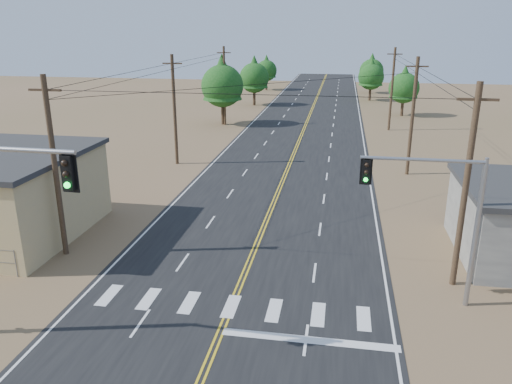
# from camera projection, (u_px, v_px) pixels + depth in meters

# --- Properties ---
(road) EXTENTS (15.00, 200.00, 0.02)m
(road) POSITION_uv_depth(u_px,v_px,m) (285.00, 175.00, 43.57)
(road) COLOR black
(road) RESTS_ON ground
(utility_pole_left_near) EXTENTS (1.80, 0.30, 10.00)m
(utility_pole_left_near) POSITION_uv_depth(u_px,v_px,m) (55.00, 167.00, 26.80)
(utility_pole_left_near) COLOR #4C3826
(utility_pole_left_near) RESTS_ON ground
(utility_pole_left_mid) EXTENTS (1.80, 0.30, 10.00)m
(utility_pole_left_mid) POSITION_uv_depth(u_px,v_px,m) (175.00, 109.00, 45.52)
(utility_pole_left_mid) COLOR #4C3826
(utility_pole_left_mid) RESTS_ON ground
(utility_pole_left_far) EXTENTS (1.80, 0.30, 10.00)m
(utility_pole_left_far) POSITION_uv_depth(u_px,v_px,m) (224.00, 85.00, 64.23)
(utility_pole_left_far) COLOR #4C3826
(utility_pole_left_far) RESTS_ON ground
(utility_pole_right_near) EXTENTS (1.80, 0.30, 10.00)m
(utility_pole_right_near) POSITION_uv_depth(u_px,v_px,m) (466.00, 187.00, 23.44)
(utility_pole_right_near) COLOR #4C3826
(utility_pole_right_near) RESTS_ON ground
(utility_pole_right_mid) EXTENTS (1.80, 0.30, 10.00)m
(utility_pole_right_mid) POSITION_uv_depth(u_px,v_px,m) (412.00, 116.00, 42.15)
(utility_pole_right_mid) COLOR #4C3826
(utility_pole_right_mid) RESTS_ON ground
(utility_pole_right_far) EXTENTS (1.80, 0.30, 10.00)m
(utility_pole_right_far) POSITION_uv_depth(u_px,v_px,m) (392.00, 89.00, 60.87)
(utility_pole_right_far) COLOR #4C3826
(utility_pole_right_far) RESTS_ON ground
(signal_mast_right) EXTENTS (5.34, 0.41, 7.04)m
(signal_mast_right) POSITION_uv_depth(u_px,v_px,m) (443.00, 208.00, 21.89)
(signal_mast_right) COLOR gray
(signal_mast_right) RESTS_ON ground
(tree_left_near) EXTENTS (5.46, 5.46, 9.11)m
(tree_left_near) POSITION_uv_depth(u_px,v_px,m) (222.00, 82.00, 64.42)
(tree_left_near) COLOR #3F2D1E
(tree_left_near) RESTS_ON ground
(tree_left_mid) EXTENTS (4.82, 4.82, 8.04)m
(tree_left_mid) POSITION_uv_depth(u_px,v_px,m) (254.00, 75.00, 80.97)
(tree_left_mid) COLOR #3F2D1E
(tree_left_mid) RESTS_ON ground
(tree_left_far) EXTENTS (4.22, 4.22, 7.03)m
(tree_left_far) POSITION_uv_depth(u_px,v_px,m) (266.00, 68.00, 101.14)
(tree_left_far) COLOR #3F2D1E
(tree_left_far) RESTS_ON ground
(tree_right_near) EXTENTS (4.34, 4.34, 7.23)m
(tree_right_near) POSITION_uv_depth(u_px,v_px,m) (404.00, 85.00, 71.23)
(tree_right_near) COLOR #3F2D1E
(tree_right_near) RESTS_ON ground
(tree_right_mid) EXTENTS (4.42, 4.42, 7.36)m
(tree_right_mid) POSITION_uv_depth(u_px,v_px,m) (371.00, 74.00, 86.31)
(tree_right_mid) COLOR #3F2D1E
(tree_right_mid) RESTS_ON ground
(tree_right_far) EXTENTS (4.59, 4.59, 7.64)m
(tree_right_far) POSITION_uv_depth(u_px,v_px,m) (372.00, 69.00, 95.97)
(tree_right_far) COLOR #3F2D1E
(tree_right_far) RESTS_ON ground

